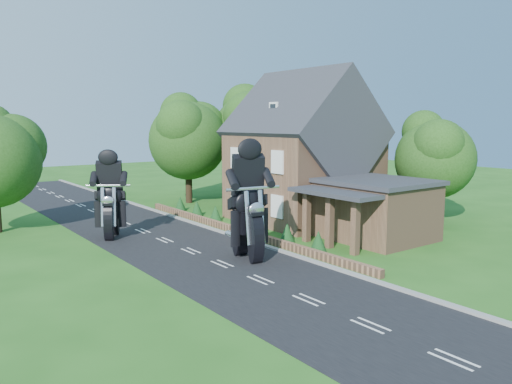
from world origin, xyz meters
TOP-DOWN VIEW (x-y plane):
  - ground at (0.00, 0.00)m, footprint 120.00×120.00m
  - road at (0.00, 0.00)m, footprint 7.00×80.00m
  - kerb at (3.65, 0.00)m, footprint 0.30×80.00m
  - garden_wall at (4.30, 5.00)m, footprint 0.30×22.00m
  - house at (10.49, 6.00)m, footprint 9.54×8.64m
  - annex at (9.87, -0.80)m, footprint 7.05×5.94m
  - tree_annex_side at (17.13, 0.10)m, footprint 5.64×5.20m
  - tree_house_right at (16.65, 8.62)m, footprint 6.51×6.00m
  - tree_behind_house at (14.18, 16.14)m, footprint 7.81×7.20m
  - tree_behind_left at (8.16, 17.13)m, footprint 6.94×6.40m
  - shrub_a at (5.30, -1.00)m, footprint 0.90×0.90m
  - shrub_b at (5.30, 1.50)m, footprint 0.90×0.90m
  - shrub_c at (5.30, 4.00)m, footprint 0.90×0.90m
  - shrub_d at (5.30, 9.00)m, footprint 0.90×0.90m
  - shrub_e at (5.30, 11.50)m, footprint 0.90×0.90m
  - shrub_f at (5.30, 14.00)m, footprint 0.90×0.90m
  - motorcycle_lead at (1.45, -0.09)m, footprint 0.76×1.95m
  - motorcycle_follow at (-2.20, 8.35)m, footprint 1.22×1.63m

SIDE VIEW (x-z plane):
  - ground at x=0.00m, z-range 0.00..0.00m
  - road at x=0.00m, z-range 0.00..0.02m
  - kerb at x=3.65m, z-range 0.00..0.12m
  - garden_wall at x=4.30m, z-range 0.00..0.40m
  - shrub_a at x=5.30m, z-range 0.00..1.10m
  - shrub_b at x=5.30m, z-range 0.00..1.10m
  - shrub_c at x=5.30m, z-range 0.00..1.10m
  - shrub_d at x=5.30m, z-range 0.00..1.10m
  - shrub_e at x=5.30m, z-range 0.00..1.10m
  - shrub_f at x=5.30m, z-range 0.00..1.10m
  - motorcycle_follow at x=-2.20m, z-range 0.00..1.54m
  - motorcycle_lead at x=1.45m, z-range 0.00..1.77m
  - annex at x=9.87m, z-range 0.05..3.49m
  - house at x=10.49m, z-range -0.78..9.46m
  - tree_annex_side at x=17.13m, z-range 0.95..8.43m
  - tree_house_right at x=16.65m, z-range 0.99..9.39m
  - tree_behind_left at x=8.16m, z-range 1.15..10.31m
  - tree_behind_house at x=14.18m, z-range 1.19..11.27m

